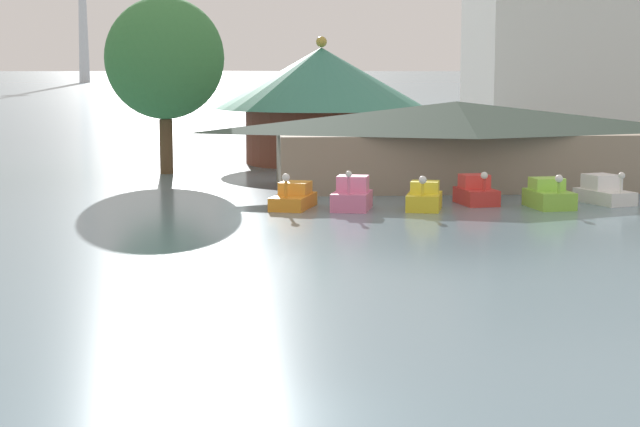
{
  "coord_description": "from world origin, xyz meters",
  "views": [
    {
      "loc": [
        -0.08,
        -18.54,
        6.31
      ],
      "look_at": [
        2.37,
        14.25,
        1.73
      ],
      "focal_mm": 60.13,
      "sensor_mm": 36.0,
      "label": 1
    }
  ],
  "objects_px": {
    "pedal_boat_orange": "(294,198)",
    "pedal_boat_yellow": "(424,198)",
    "boathouse": "(456,142)",
    "shoreline_tree_mid": "(165,59)",
    "pedal_boat_pink": "(352,196)",
    "pedal_boat_lime": "(549,196)",
    "green_roof_pavilion": "(321,96)",
    "background_building_block": "(605,35)",
    "pedal_boat_white": "(603,192)",
    "pedal_boat_red": "(476,192)"
  },
  "relations": [
    {
      "from": "pedal_boat_lime",
      "to": "shoreline_tree_mid",
      "type": "height_order",
      "value": "shoreline_tree_mid"
    },
    {
      "from": "pedal_boat_pink",
      "to": "green_roof_pavilion",
      "type": "distance_m",
      "value": 22.68
    },
    {
      "from": "shoreline_tree_mid",
      "to": "background_building_block",
      "type": "xyz_separation_m",
      "value": [
        39.69,
        40.11,
        2.48
      ]
    },
    {
      "from": "pedal_boat_yellow",
      "to": "green_roof_pavilion",
      "type": "height_order",
      "value": "green_roof_pavilion"
    },
    {
      "from": "pedal_boat_pink",
      "to": "shoreline_tree_mid",
      "type": "distance_m",
      "value": 19.66
    },
    {
      "from": "pedal_boat_lime",
      "to": "green_roof_pavilion",
      "type": "distance_m",
      "value": 24.24
    },
    {
      "from": "pedal_boat_red",
      "to": "pedal_boat_lime",
      "type": "xyz_separation_m",
      "value": [
        2.96,
        -1.47,
        -0.0
      ]
    },
    {
      "from": "green_roof_pavilion",
      "to": "shoreline_tree_mid",
      "type": "relative_size",
      "value": 1.34
    },
    {
      "from": "green_roof_pavilion",
      "to": "shoreline_tree_mid",
      "type": "distance_m",
      "value": 11.52
    },
    {
      "from": "pedal_boat_white",
      "to": "pedal_boat_lime",
      "type": "bearing_deg",
      "value": -83.45
    },
    {
      "from": "pedal_boat_yellow",
      "to": "pedal_boat_white",
      "type": "bearing_deg",
      "value": 115.46
    },
    {
      "from": "pedal_boat_orange",
      "to": "pedal_boat_pink",
      "type": "distance_m",
      "value": 2.63
    },
    {
      "from": "green_roof_pavilion",
      "to": "pedal_boat_pink",
      "type": "bearing_deg",
      "value": -90.91
    },
    {
      "from": "pedal_boat_orange",
      "to": "green_roof_pavilion",
      "type": "xyz_separation_m",
      "value": [
        2.88,
        21.67,
        3.83
      ]
    },
    {
      "from": "pedal_boat_pink",
      "to": "pedal_boat_red",
      "type": "height_order",
      "value": "pedal_boat_pink"
    },
    {
      "from": "boathouse",
      "to": "green_roof_pavilion",
      "type": "relative_size",
      "value": 1.44
    },
    {
      "from": "pedal_boat_white",
      "to": "shoreline_tree_mid",
      "type": "height_order",
      "value": "shoreline_tree_mid"
    },
    {
      "from": "boathouse",
      "to": "shoreline_tree_mid",
      "type": "relative_size",
      "value": 1.94
    },
    {
      "from": "green_roof_pavilion",
      "to": "boathouse",
      "type": "bearing_deg",
      "value": -67.85
    },
    {
      "from": "pedal_boat_white",
      "to": "shoreline_tree_mid",
      "type": "distance_m",
      "value": 26.42
    },
    {
      "from": "boathouse",
      "to": "pedal_boat_red",
      "type": "bearing_deg",
      "value": -93.36
    },
    {
      "from": "pedal_boat_white",
      "to": "shoreline_tree_mid",
      "type": "xyz_separation_m",
      "value": [
        -20.9,
        14.95,
        6.14
      ]
    },
    {
      "from": "pedal_boat_orange",
      "to": "pedal_boat_lime",
      "type": "distance_m",
      "value": 11.34
    },
    {
      "from": "pedal_boat_lime",
      "to": "shoreline_tree_mid",
      "type": "bearing_deg",
      "value": -138.42
    },
    {
      "from": "green_roof_pavilion",
      "to": "background_building_block",
      "type": "relative_size",
      "value": 0.53
    },
    {
      "from": "green_roof_pavilion",
      "to": "shoreline_tree_mid",
      "type": "xyz_separation_m",
      "value": [
        -9.51,
        -6.07,
        2.35
      ]
    },
    {
      "from": "pedal_boat_lime",
      "to": "green_roof_pavilion",
      "type": "height_order",
      "value": "green_roof_pavilion"
    },
    {
      "from": "pedal_boat_orange",
      "to": "pedal_boat_pink",
      "type": "relative_size",
      "value": 1.25
    },
    {
      "from": "green_roof_pavilion",
      "to": "background_building_block",
      "type": "bearing_deg",
      "value": 48.43
    },
    {
      "from": "pedal_boat_yellow",
      "to": "boathouse",
      "type": "bearing_deg",
      "value": 174.33
    },
    {
      "from": "pedal_boat_pink",
      "to": "green_roof_pavilion",
      "type": "relative_size",
      "value": 0.19
    },
    {
      "from": "pedal_boat_pink",
      "to": "pedal_boat_white",
      "type": "xyz_separation_m",
      "value": [
        11.75,
        1.36,
        -0.07
      ]
    },
    {
      "from": "boathouse",
      "to": "background_building_block",
      "type": "distance_m",
      "value": 54.62
    },
    {
      "from": "pedal_boat_lime",
      "to": "boathouse",
      "type": "xyz_separation_m",
      "value": [
        -2.57,
        8.03,
        1.8
      ]
    },
    {
      "from": "boathouse",
      "to": "shoreline_tree_mid",
      "type": "xyz_separation_m",
      "value": [
        -15.36,
        8.32,
        4.31
      ]
    },
    {
      "from": "pedal_boat_orange",
      "to": "pedal_boat_white",
      "type": "relative_size",
      "value": 1.04
    },
    {
      "from": "boathouse",
      "to": "pedal_boat_pink",
      "type": "bearing_deg",
      "value": -127.86
    },
    {
      "from": "background_building_block",
      "to": "pedal_boat_white",
      "type": "bearing_deg",
      "value": -108.84
    },
    {
      "from": "boathouse",
      "to": "green_roof_pavilion",
      "type": "bearing_deg",
      "value": 112.15
    },
    {
      "from": "pedal_boat_yellow",
      "to": "pedal_boat_white",
      "type": "relative_size",
      "value": 0.81
    },
    {
      "from": "shoreline_tree_mid",
      "to": "pedal_boat_orange",
      "type": "bearing_deg",
      "value": -67.0
    },
    {
      "from": "pedal_boat_orange",
      "to": "pedal_boat_yellow",
      "type": "distance_m",
      "value": 5.77
    },
    {
      "from": "boathouse",
      "to": "background_building_block",
      "type": "xyz_separation_m",
      "value": [
        24.33,
        48.43,
        6.79
      ]
    },
    {
      "from": "pedal_boat_red",
      "to": "green_roof_pavilion",
      "type": "height_order",
      "value": "green_roof_pavilion"
    },
    {
      "from": "pedal_boat_yellow",
      "to": "pedal_boat_red",
      "type": "relative_size",
      "value": 1.01
    },
    {
      "from": "pedal_boat_white",
      "to": "background_building_block",
      "type": "relative_size",
      "value": 0.12
    },
    {
      "from": "pedal_boat_yellow",
      "to": "pedal_boat_lime",
      "type": "relative_size",
      "value": 0.94
    },
    {
      "from": "boathouse",
      "to": "pedal_boat_lime",
      "type": "bearing_deg",
      "value": -72.24
    },
    {
      "from": "pedal_boat_lime",
      "to": "green_roof_pavilion",
      "type": "bearing_deg",
      "value": -165.47
    },
    {
      "from": "pedal_boat_pink",
      "to": "pedal_boat_white",
      "type": "bearing_deg",
      "value": 110.99
    }
  ]
}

